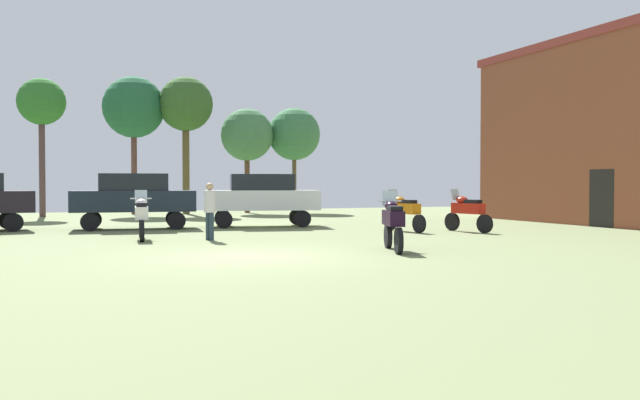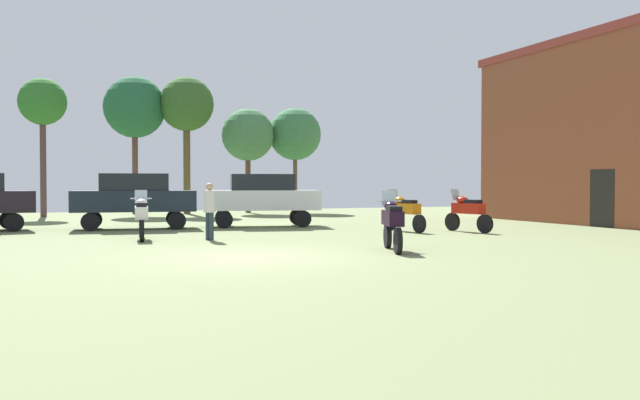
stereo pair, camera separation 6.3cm
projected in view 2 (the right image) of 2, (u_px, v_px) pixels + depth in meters
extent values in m
cube|color=#6B784E|center=(248.00, 257.00, 14.79)|extent=(44.00, 52.00, 0.02)
cube|color=black|center=(603.00, 199.00, 24.70)|extent=(0.08, 1.20, 2.20)
cylinder|color=black|center=(452.00, 222.00, 22.96)|extent=(0.26, 0.63, 0.62)
cylinder|color=black|center=(485.00, 224.00, 21.75)|extent=(0.26, 0.63, 0.62)
cube|color=red|center=(468.00, 208.00, 22.34)|extent=(0.63, 1.30, 0.36)
ellipsoid|color=red|center=(462.00, 200.00, 22.57)|extent=(0.42, 0.54, 0.24)
cube|color=black|center=(473.00, 201.00, 22.16)|extent=(0.42, 0.61, 0.12)
cube|color=silver|center=(455.00, 195.00, 22.82)|extent=(0.38, 0.23, 0.39)
cylinder|color=#B7B7BC|center=(457.00, 196.00, 22.74)|extent=(0.61, 0.17, 0.04)
cylinder|color=black|center=(141.00, 227.00, 20.00)|extent=(0.18, 0.62, 0.61)
cylinder|color=black|center=(142.00, 231.00, 18.49)|extent=(0.18, 0.62, 0.61)
cube|color=silver|center=(141.00, 213.00, 19.23)|extent=(0.49, 1.36, 0.36)
ellipsoid|color=silver|center=(141.00, 203.00, 19.51)|extent=(0.36, 0.51, 0.24)
cube|color=black|center=(141.00, 205.00, 19.00)|extent=(0.35, 0.59, 0.12)
cube|color=silver|center=(141.00, 196.00, 19.83)|extent=(0.37, 0.19, 0.39)
cylinder|color=#B7B7BC|center=(141.00, 199.00, 19.73)|extent=(0.62, 0.10, 0.04)
cylinder|color=black|center=(388.00, 236.00, 16.70)|extent=(0.31, 0.63, 0.62)
cylinder|color=black|center=(398.00, 241.00, 15.25)|extent=(0.31, 0.63, 0.62)
cube|color=black|center=(393.00, 218.00, 15.96)|extent=(0.72, 1.29, 0.36)
ellipsoid|color=black|center=(391.00, 206.00, 16.23)|extent=(0.45, 0.56, 0.24)
cube|color=black|center=(394.00, 208.00, 15.74)|extent=(0.46, 0.63, 0.12)
cube|color=silver|center=(389.00, 199.00, 16.54)|extent=(0.39, 0.26, 0.39)
cylinder|color=#B7B7BC|center=(389.00, 201.00, 16.45)|extent=(0.60, 0.23, 0.04)
cylinder|color=black|center=(391.00, 221.00, 23.30)|extent=(0.20, 0.62, 0.61)
cylinder|color=black|center=(419.00, 224.00, 21.86)|extent=(0.20, 0.62, 0.61)
cube|color=#CC6F10|center=(405.00, 208.00, 22.57)|extent=(0.53, 1.43, 0.36)
ellipsoid|color=#CC6F10|center=(399.00, 200.00, 22.83)|extent=(0.38, 0.52, 0.24)
cube|color=black|center=(409.00, 202.00, 22.35)|extent=(0.37, 0.59, 0.12)
cube|color=silver|center=(394.00, 195.00, 23.13)|extent=(0.38, 0.20, 0.39)
cylinder|color=#B7B7BC|center=(395.00, 197.00, 23.04)|extent=(0.62, 0.11, 0.04)
cylinder|color=black|center=(14.00, 222.00, 22.49)|extent=(0.67, 0.33, 0.64)
cylinder|color=black|center=(9.00, 220.00, 23.72)|extent=(0.67, 0.33, 0.64)
cylinder|color=black|center=(90.00, 222.00, 22.74)|extent=(0.66, 0.29, 0.64)
cylinder|color=black|center=(93.00, 220.00, 24.13)|extent=(0.66, 0.29, 0.64)
cylinder|color=black|center=(177.00, 221.00, 23.52)|extent=(0.66, 0.29, 0.64)
cylinder|color=black|center=(175.00, 218.00, 24.91)|extent=(0.66, 0.29, 0.64)
cube|color=black|center=(134.00, 201.00, 23.81)|extent=(4.46, 2.24, 0.75)
cube|color=black|center=(134.00, 182.00, 23.79)|extent=(2.52, 1.82, 0.61)
cylinder|color=black|center=(224.00, 219.00, 24.23)|extent=(0.67, 0.35, 0.64)
cylinder|color=black|center=(223.00, 217.00, 25.65)|extent=(0.67, 0.35, 0.64)
cylinder|color=black|center=(303.00, 219.00, 24.73)|extent=(0.67, 0.35, 0.64)
cylinder|color=black|center=(297.00, 217.00, 26.15)|extent=(0.67, 0.35, 0.64)
cube|color=silver|center=(262.00, 200.00, 25.17)|extent=(4.58, 2.64, 0.75)
cube|color=black|center=(262.00, 182.00, 25.16)|extent=(2.64, 2.03, 0.61)
cylinder|color=#253540|center=(211.00, 226.00, 19.02)|extent=(0.14, 0.14, 0.80)
cylinder|color=#253540|center=(208.00, 226.00, 19.14)|extent=(0.14, 0.14, 0.80)
cylinder|color=silver|center=(210.00, 201.00, 19.06)|extent=(0.44, 0.44, 0.64)
sphere|color=tan|center=(209.00, 187.00, 19.05)|extent=(0.22, 0.22, 0.22)
cylinder|color=brown|center=(295.00, 179.00, 38.20)|extent=(0.24, 0.24, 3.83)
sphere|color=#397444|center=(295.00, 134.00, 38.13)|extent=(3.02, 3.02, 3.02)
cylinder|color=#503836|center=(43.00, 165.00, 32.48)|extent=(0.30, 0.30, 5.16)
sphere|color=#2E7029|center=(42.00, 102.00, 32.40)|extent=(2.30, 2.30, 2.30)
cylinder|color=brown|center=(187.00, 165.00, 35.75)|extent=(0.38, 0.38, 5.30)
sphere|color=#325B25|center=(187.00, 104.00, 35.67)|extent=(2.93, 2.93, 2.93)
cylinder|color=brown|center=(248.00, 180.00, 37.16)|extent=(0.29, 0.29, 3.73)
sphere|color=#427847|center=(248.00, 135.00, 37.09)|extent=(2.95, 2.95, 2.95)
cylinder|color=brown|center=(135.00, 168.00, 35.41)|extent=(0.31, 0.31, 5.01)
sphere|color=#235E37|center=(135.00, 107.00, 35.33)|extent=(3.29, 3.29, 3.29)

